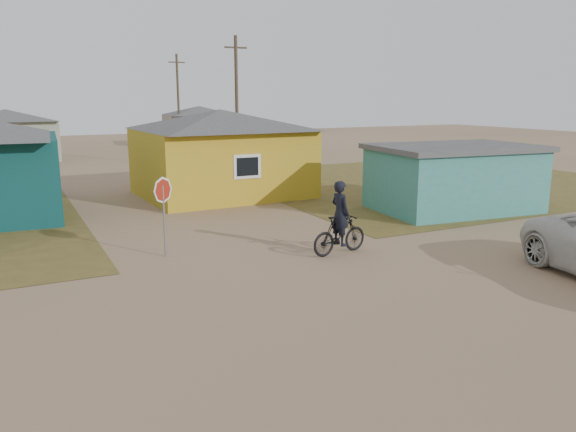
% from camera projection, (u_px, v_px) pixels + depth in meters
% --- Properties ---
extents(ground, '(120.00, 120.00, 0.00)m').
position_uv_depth(ground, '(335.00, 298.00, 12.68)').
color(ground, '#907053').
extents(grass_ne, '(20.00, 18.00, 0.00)m').
position_uv_depth(grass_ne, '(430.00, 181.00, 30.21)').
color(grass_ne, brown).
rests_on(grass_ne, ground).
extents(house_yellow, '(7.72, 6.76, 3.90)m').
position_uv_depth(house_yellow, '(221.00, 152.00, 25.57)').
color(house_yellow, gold).
rests_on(house_yellow, ground).
extents(shed_turquoise, '(6.71, 4.93, 2.60)m').
position_uv_depth(shed_turquoise, '(454.00, 177.00, 22.28)').
color(shed_turquoise, teal).
rests_on(shed_turquoise, ground).
extents(house_pale_west, '(7.04, 6.15, 3.60)m').
position_uv_depth(house_pale_west, '(7.00, 134.00, 39.28)').
color(house_pale_west, gray).
rests_on(house_pale_west, ground).
extents(house_beige_east, '(6.95, 6.05, 3.60)m').
position_uv_depth(house_beige_east, '(200.00, 125.00, 51.60)').
color(house_beige_east, gray).
rests_on(house_beige_east, ground).
extents(utility_pole_near, '(1.40, 0.20, 8.00)m').
position_uv_depth(utility_pole_near, '(237.00, 102.00, 33.88)').
color(utility_pole_near, '#433628').
rests_on(utility_pole_near, ground).
extents(utility_pole_far, '(1.40, 0.20, 8.00)m').
position_uv_depth(utility_pole_far, '(178.00, 100.00, 48.27)').
color(utility_pole_far, '#433628').
rests_on(utility_pole_far, ground).
extents(stop_sign, '(0.74, 0.20, 2.29)m').
position_uv_depth(stop_sign, '(163.00, 198.00, 15.63)').
color(stop_sign, gray).
rests_on(stop_sign, ground).
extents(cyclist, '(1.95, 0.79, 2.14)m').
position_uv_depth(cyclist, '(340.00, 228.00, 16.11)').
color(cyclist, black).
rests_on(cyclist, ground).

